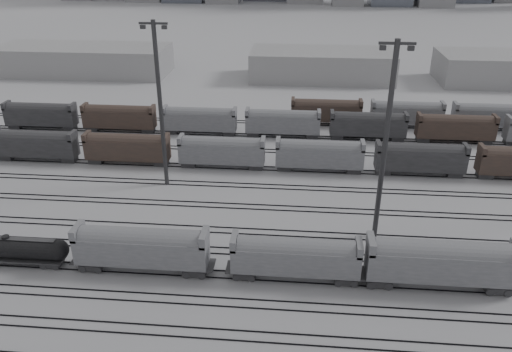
# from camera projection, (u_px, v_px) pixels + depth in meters

# --- Properties ---
(ground) EXTENTS (900.00, 900.00, 0.00)m
(ground) POSITION_uv_depth(u_px,v_px,m) (257.00, 282.00, 59.08)
(ground) COLOR silver
(ground) RESTS_ON ground
(tracks) EXTENTS (220.00, 71.50, 0.16)m
(tracks) POSITION_uv_depth(u_px,v_px,m) (267.00, 209.00, 74.75)
(tracks) COLOR black
(tracks) RESTS_ON ground
(tank_car_b) EXTENTS (15.48, 2.58, 3.83)m
(tank_car_b) POSITION_uv_depth(u_px,v_px,m) (8.00, 248.00, 61.54)
(tank_car_b) COLOR #262628
(tank_car_b) RESTS_ON ground
(hopper_car_a) EXTENTS (16.11, 3.20, 5.76)m
(hopper_car_a) POSITION_uv_depth(u_px,v_px,m) (141.00, 246.00, 59.57)
(hopper_car_a) COLOR #262628
(hopper_car_a) RESTS_ON ground
(hopper_car_b) EXTENTS (15.12, 3.00, 5.41)m
(hopper_car_b) POSITION_uv_depth(u_px,v_px,m) (296.00, 256.00, 58.16)
(hopper_car_b) COLOR #262628
(hopper_car_b) RESTS_ON ground
(hopper_car_c) EXTENTS (16.83, 3.34, 6.02)m
(hopper_car_c) POSITION_uv_depth(u_px,v_px,m) (441.00, 260.00, 56.65)
(hopper_car_c) COLOR #262628
(hopper_car_c) RESTS_ON ground
(light_mast_b) EXTENTS (4.20, 0.67, 26.27)m
(light_mast_b) POSITION_uv_depth(u_px,v_px,m) (160.00, 103.00, 76.37)
(light_mast_b) COLOR #333335
(light_mast_b) RESTS_ON ground
(light_mast_c) EXTENTS (4.23, 0.68, 26.46)m
(light_mast_c) POSITION_uv_depth(u_px,v_px,m) (386.00, 140.00, 62.09)
(light_mast_c) COLOR #333335
(light_mast_c) RESTS_ON ground
(bg_string_near) EXTENTS (151.00, 3.00, 5.60)m
(bg_string_near) POSITION_uv_depth(u_px,v_px,m) (319.00, 156.00, 85.93)
(bg_string_near) COLOR gray
(bg_string_near) RESTS_ON ground
(bg_string_mid) EXTENTS (151.00, 3.00, 5.60)m
(bg_string_mid) POSITION_uv_depth(u_px,v_px,m) (368.00, 126.00, 99.47)
(bg_string_mid) COLOR #262628
(bg_string_mid) RESTS_ON ground
(bg_string_far) EXTENTS (66.00, 3.00, 5.60)m
(bg_string_far) POSITION_uv_depth(u_px,v_px,m) (448.00, 116.00, 105.22)
(bg_string_far) COLOR #46352C
(bg_string_far) RESTS_ON ground
(warehouse_left) EXTENTS (50.00, 18.00, 8.00)m
(warehouse_left) POSITION_uv_depth(u_px,v_px,m) (84.00, 60.00, 147.49)
(warehouse_left) COLOR #A4A4A6
(warehouse_left) RESTS_ON ground
(warehouse_mid) EXTENTS (40.00, 18.00, 8.00)m
(warehouse_mid) POSITION_uv_depth(u_px,v_px,m) (321.00, 65.00, 141.78)
(warehouse_mid) COLOR #A4A4A6
(warehouse_mid) RESTS_ON ground
(warehouse_right) EXTENTS (35.00, 18.00, 8.00)m
(warehouse_right) POSITION_uv_depth(u_px,v_px,m) (503.00, 69.00, 137.70)
(warehouse_right) COLOR #A4A4A6
(warehouse_right) RESTS_ON ground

